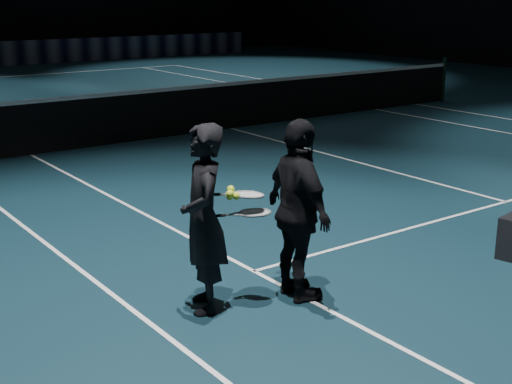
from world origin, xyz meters
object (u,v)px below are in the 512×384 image
player_a (203,219)px  racket_upper (248,195)px  player_b (299,211)px  racket_lower (255,213)px  tennis_balls (232,194)px

player_a → racket_upper: player_a is taller
player_b → racket_lower: player_b is taller
racket_lower → tennis_balls: tennis_balls is taller
racket_lower → tennis_balls: (-0.18, 0.07, 0.18)m
player_b → racket_lower: bearing=79.1°
racket_lower → racket_upper: size_ratio=1.00×
racket_lower → player_b: bearing=0.0°
player_a → racket_upper: bearing=99.7°
player_b → racket_lower: size_ratio=2.41×
racket_upper → player_a: bearing=-178.3°
racket_lower → racket_upper: racket_upper is taller
racket_lower → racket_upper: (-0.03, 0.06, 0.15)m
player_b → racket_lower: 0.40m
racket_upper → tennis_balls: (-0.15, 0.02, 0.03)m
racket_lower → tennis_balls: 0.27m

